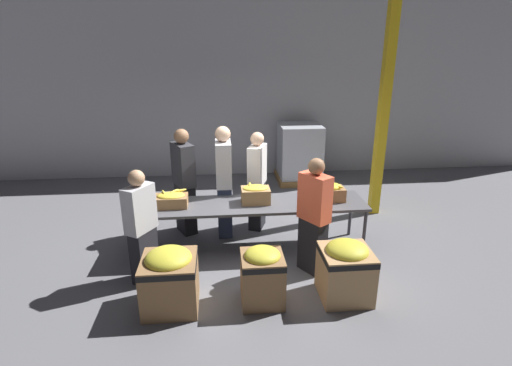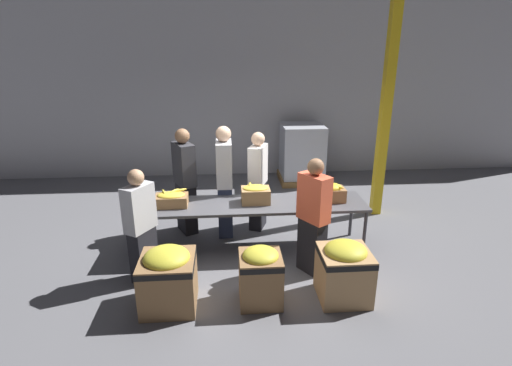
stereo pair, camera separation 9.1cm
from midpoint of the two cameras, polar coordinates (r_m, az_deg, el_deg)
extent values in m
plane|color=slate|center=(6.21, -0.03, -9.33)|extent=(30.00, 30.00, 0.00)
cube|color=#A8A8AD|center=(9.26, -1.88, 13.29)|extent=(16.00, 0.08, 4.00)
cube|color=#4C4C51|center=(5.90, -0.03, -3.10)|extent=(3.35, 0.77, 0.04)
cylinder|color=#38383D|center=(5.87, -15.87, -8.05)|extent=(0.05, 0.05, 0.71)
cylinder|color=#38383D|center=(6.09, 15.65, -6.96)|extent=(0.05, 0.05, 0.71)
cylinder|color=#38383D|center=(6.44, -14.81, -5.40)|extent=(0.05, 0.05, 0.71)
cylinder|color=#38383D|center=(6.65, 13.81, -4.51)|extent=(0.05, 0.05, 0.71)
cube|color=olive|center=(5.89, -11.55, -2.47)|extent=(0.47, 0.30, 0.16)
ellipsoid|color=yellow|center=(5.86, -11.61, -1.69)|extent=(0.40, 0.27, 0.08)
ellipsoid|color=yellow|center=(5.92, -10.22, -0.99)|extent=(0.18, 0.12, 0.04)
ellipsoid|color=yellow|center=(5.89, -12.50, -1.42)|extent=(0.13, 0.13, 0.04)
ellipsoid|color=yellow|center=(5.91, -12.63, -1.20)|extent=(0.09, 0.18, 0.04)
ellipsoid|color=yellow|center=(5.91, -11.09, -1.09)|extent=(0.15, 0.17, 0.04)
cube|color=#A37A4C|center=(5.88, 0.39, -1.79)|extent=(0.42, 0.30, 0.22)
ellipsoid|color=yellow|center=(5.84, 0.39, -0.73)|extent=(0.37, 0.25, 0.08)
ellipsoid|color=yellow|center=(5.88, -0.44, -0.19)|extent=(0.06, 0.16, 0.04)
ellipsoid|color=yellow|center=(5.87, -0.29, -0.43)|extent=(0.13, 0.18, 0.04)
cube|color=olive|center=(6.07, 11.06, -1.59)|extent=(0.40, 0.29, 0.20)
ellipsoid|color=yellow|center=(6.03, 11.13, -0.62)|extent=(0.32, 0.26, 0.12)
ellipsoid|color=yellow|center=(6.04, 10.85, -0.32)|extent=(0.17, 0.17, 0.05)
ellipsoid|color=yellow|center=(5.98, 12.15, -0.60)|extent=(0.15, 0.12, 0.04)
ellipsoid|color=yellow|center=(6.02, 10.79, -0.41)|extent=(0.18, 0.17, 0.04)
cube|color=black|center=(6.68, -9.49, -3.53)|extent=(0.37, 0.45, 0.82)
cube|color=#333338|center=(6.43, -9.86, 2.66)|extent=(0.42, 0.52, 0.68)
sphere|color=#896042|center=(6.32, -10.10, 6.63)|extent=(0.23, 0.23, 0.23)
cube|color=black|center=(5.54, 8.42, -8.86)|extent=(0.37, 0.42, 0.76)
cube|color=#EA5B3D|center=(5.25, 8.79, -2.13)|extent=(0.42, 0.48, 0.63)
sphere|color=#896042|center=(5.11, 9.04, 2.30)|extent=(0.22, 0.22, 0.22)
cube|color=black|center=(6.74, 0.65, -3.24)|extent=(0.32, 0.42, 0.78)
cube|color=silver|center=(6.50, 0.68, 2.58)|extent=(0.36, 0.49, 0.65)
sphere|color=#DBAD89|center=(6.39, 0.69, 6.31)|extent=(0.22, 0.22, 0.22)
cube|color=black|center=(5.50, -15.27, -9.83)|extent=(0.34, 0.40, 0.73)
cube|color=#B2B2B7|center=(5.22, -15.91, -3.44)|extent=(0.39, 0.46, 0.60)
sphere|color=tan|center=(5.08, -16.32, 0.76)|extent=(0.21, 0.21, 0.21)
cube|color=#2D3856|center=(6.52, -4.00, -3.77)|extent=(0.22, 0.41, 0.85)
cube|color=#B2B2B7|center=(6.26, -4.16, 2.79)|extent=(0.24, 0.48, 0.70)
sphere|color=#DBAD89|center=(6.14, -4.27, 7.01)|extent=(0.24, 0.24, 0.24)
cube|color=olive|center=(4.95, -11.85, -13.71)|extent=(0.63, 0.63, 0.63)
cube|color=black|center=(4.81, -12.07, -11.09)|extent=(0.64, 0.64, 0.07)
ellipsoid|color=gold|center=(4.78, -12.13, -10.40)|extent=(0.54, 0.54, 0.22)
cube|color=olive|center=(4.93, 1.22, -13.53)|extent=(0.50, 0.50, 0.62)
cube|color=black|center=(4.79, 1.24, -10.98)|extent=(0.51, 0.51, 0.07)
ellipsoid|color=gold|center=(4.76, 1.25, -10.31)|extent=(0.43, 0.43, 0.18)
cube|color=tan|center=(5.11, 12.93, -12.65)|extent=(0.60, 0.60, 0.63)
cube|color=black|center=(4.98, 13.16, -10.10)|extent=(0.60, 0.60, 0.07)
ellipsoid|color=gold|center=(4.95, 13.22, -9.44)|extent=(0.51, 0.51, 0.21)
cube|color=gold|center=(7.25, 18.45, 10.61)|extent=(0.16, 0.16, 4.00)
cube|color=olive|center=(9.18, 6.71, 0.72)|extent=(0.99, 0.99, 0.13)
cube|color=#B2B7C1|center=(9.00, 6.87, 4.61)|extent=(0.91, 0.91, 1.16)
camera|label=1|loc=(0.05, -89.55, 0.16)|focal=28.00mm
camera|label=2|loc=(0.05, 90.45, -0.16)|focal=28.00mm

